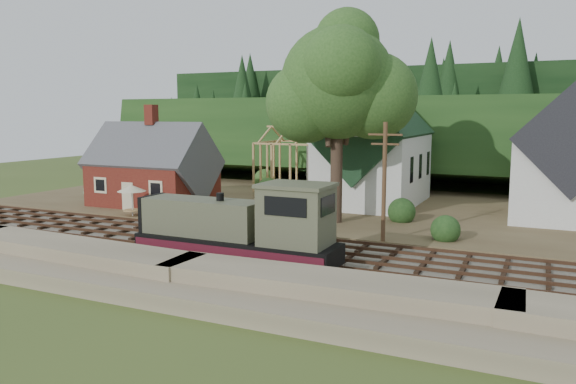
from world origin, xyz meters
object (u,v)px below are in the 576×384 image
at_px(car_blue, 235,212).
at_px(car_green, 102,191).
at_px(locomotive, 243,230).
at_px(patio_set, 132,190).

relative_size(car_blue, car_green, 1.04).
bearing_deg(locomotive, patio_set, 150.56).
relative_size(car_green, patio_set, 1.42).
bearing_deg(car_green, locomotive, -132.37).
xyz_separation_m(locomotive, car_green, (-24.89, 15.60, -1.21)).
bearing_deg(locomotive, car_blue, 122.19).
relative_size(locomotive, car_blue, 3.15).
distance_m(locomotive, patio_set, 17.30).
distance_m(locomotive, car_green, 29.40).
xyz_separation_m(car_blue, patio_set, (-8.38, -2.12, 1.51)).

